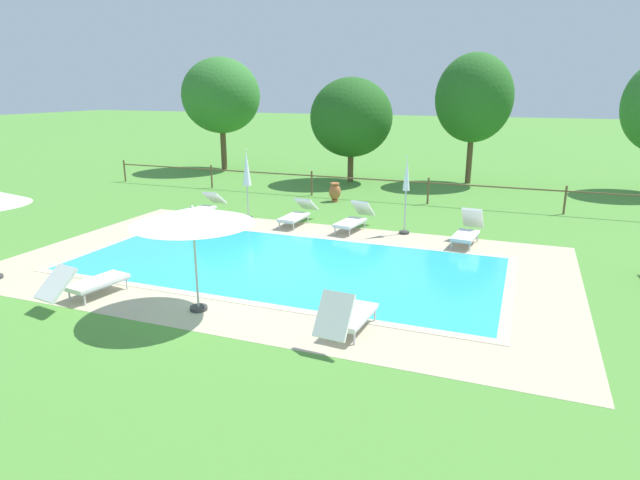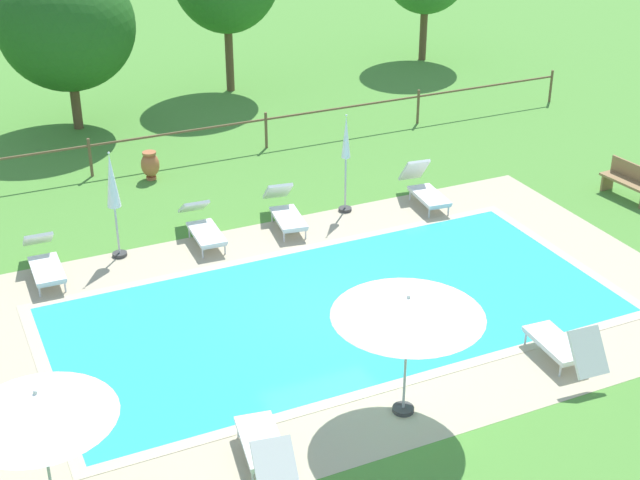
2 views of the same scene
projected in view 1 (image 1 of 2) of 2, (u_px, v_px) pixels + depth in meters
ground_plane at (285, 264)px, 13.99m from camera, size 160.00×160.00×0.00m
pool_deck_paving at (285, 264)px, 13.99m from camera, size 14.36×8.60×0.01m
swimming_pool_water at (285, 264)px, 13.99m from camera, size 10.91×5.15×0.01m
pool_coping_rim at (285, 264)px, 13.99m from camera, size 11.39×5.63×0.01m
sun_lounger_north_near_steps at (467, 231)px, 15.73m from camera, size 0.79×1.91×0.98m
sun_lounger_north_mid at (347, 316)px, 9.83m from camera, size 0.72×1.85×1.02m
sun_lounger_north_far at (298, 214)px, 17.99m from camera, size 0.69×2.05×0.81m
sun_lounger_north_end at (86, 283)px, 11.56m from camera, size 0.91×2.04×0.88m
sun_lounger_south_near_corner at (354, 219)px, 17.25m from camera, size 0.88×2.03×0.89m
sun_lounger_south_mid at (204, 207)px, 19.02m from camera, size 0.64×2.02×0.83m
patio_umbrella_open_foreground at (193, 216)px, 10.53m from camera, size 2.45×2.45×2.22m
patio_umbrella_closed_row_west at (247, 172)px, 18.34m from camera, size 0.32×0.32×2.45m
patio_umbrella_closed_row_mid_west at (406, 184)px, 16.47m from camera, size 0.32×0.32×2.46m
terracotta_urn_near_fence at (335, 192)px, 21.61m from camera, size 0.48×0.48×0.76m
perimeter_fence at (368, 182)px, 21.90m from camera, size 24.90×0.08×1.05m
tree_west_mid at (474, 98)px, 24.82m from camera, size 3.56×3.56×6.03m
tree_centre at (221, 96)px, 29.24m from camera, size 4.27×4.27×6.07m
tree_east_mid at (351, 118)px, 25.49m from camera, size 3.93×3.93×4.95m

